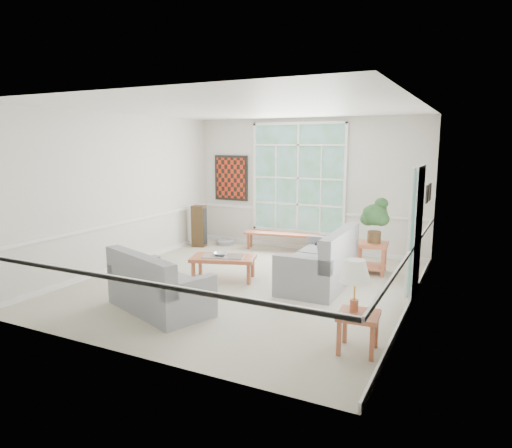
% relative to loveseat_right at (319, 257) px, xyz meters
% --- Properties ---
extents(floor, '(5.50, 6.00, 0.01)m').
position_rel_loveseat_right_xyz_m(floor, '(-1.15, -0.52, -0.50)').
color(floor, '#A8A390').
rests_on(floor, ground).
extents(ceiling, '(5.50, 6.00, 0.02)m').
position_rel_loveseat_right_xyz_m(ceiling, '(-1.15, -0.52, 2.50)').
color(ceiling, white).
rests_on(ceiling, ground).
extents(wall_back, '(5.50, 0.02, 3.00)m').
position_rel_loveseat_right_xyz_m(wall_back, '(-1.15, 2.48, 1.00)').
color(wall_back, silver).
rests_on(wall_back, ground).
extents(wall_front, '(5.50, 0.02, 3.00)m').
position_rel_loveseat_right_xyz_m(wall_front, '(-1.15, -3.52, 1.00)').
color(wall_front, silver).
rests_on(wall_front, ground).
extents(wall_left, '(0.02, 6.00, 3.00)m').
position_rel_loveseat_right_xyz_m(wall_left, '(-3.90, -0.52, 1.00)').
color(wall_left, silver).
rests_on(wall_left, ground).
extents(wall_right, '(0.02, 6.00, 3.00)m').
position_rel_loveseat_right_xyz_m(wall_right, '(1.60, -0.52, 1.00)').
color(wall_right, silver).
rests_on(wall_right, ground).
extents(window_back, '(2.30, 0.08, 2.40)m').
position_rel_loveseat_right_xyz_m(window_back, '(-1.35, 2.44, 1.15)').
color(window_back, white).
rests_on(window_back, wall_back).
extents(entry_door, '(0.08, 0.90, 2.10)m').
position_rel_loveseat_right_xyz_m(entry_door, '(1.56, 0.08, 0.55)').
color(entry_door, white).
rests_on(entry_door, floor).
extents(door_sidelight, '(0.08, 0.26, 1.90)m').
position_rel_loveseat_right_xyz_m(door_sidelight, '(1.56, -0.55, 0.65)').
color(door_sidelight, white).
rests_on(door_sidelight, wall_right).
extents(wall_art, '(0.90, 0.06, 1.10)m').
position_rel_loveseat_right_xyz_m(wall_art, '(-3.10, 2.43, 1.10)').
color(wall_art, '#631B0D').
rests_on(wall_art, wall_back).
extents(wall_frame_near, '(0.04, 0.26, 0.32)m').
position_rel_loveseat_right_xyz_m(wall_frame_near, '(1.56, 1.23, 1.05)').
color(wall_frame_near, black).
rests_on(wall_frame_near, wall_right).
extents(wall_frame_far, '(0.04, 0.26, 0.32)m').
position_rel_loveseat_right_xyz_m(wall_frame_far, '(1.56, 1.63, 1.05)').
color(wall_frame_far, black).
rests_on(wall_frame_far, wall_right).
extents(loveseat_right, '(0.98, 1.85, 0.99)m').
position_rel_loveseat_right_xyz_m(loveseat_right, '(0.00, 0.00, 0.00)').
color(loveseat_right, gray).
rests_on(loveseat_right, floor).
extents(loveseat_front, '(1.83, 1.36, 0.89)m').
position_rel_loveseat_right_xyz_m(loveseat_front, '(-1.71, -2.16, -0.05)').
color(loveseat_front, gray).
rests_on(loveseat_front, floor).
extents(coffee_table, '(1.28, 0.95, 0.42)m').
position_rel_loveseat_right_xyz_m(coffee_table, '(-1.65, -0.43, -0.28)').
color(coffee_table, '#A35233').
rests_on(coffee_table, floor).
extents(pewter_bowl, '(0.39, 0.39, 0.08)m').
position_rel_loveseat_right_xyz_m(pewter_bowl, '(-1.72, -0.41, -0.04)').
color(pewter_bowl, '#9C9CA1').
rests_on(pewter_bowl, coffee_table).
extents(window_bench, '(1.75, 0.60, 0.40)m').
position_rel_loveseat_right_xyz_m(window_bench, '(-1.62, 2.13, -0.30)').
color(window_bench, '#A35233').
rests_on(window_bench, floor).
extents(end_table, '(0.64, 0.64, 0.58)m').
position_rel_loveseat_right_xyz_m(end_table, '(0.65, 1.19, -0.21)').
color(end_table, '#A35233').
rests_on(end_table, floor).
extents(houseplant, '(0.66, 0.66, 0.87)m').
position_rel_loveseat_right_xyz_m(houseplant, '(0.68, 1.23, 0.52)').
color(houseplant, '#274C24').
rests_on(houseplant, end_table).
extents(side_table, '(0.51, 0.51, 0.48)m').
position_rel_loveseat_right_xyz_m(side_table, '(1.25, -2.25, -0.26)').
color(side_table, '#A35233').
rests_on(side_table, floor).
extents(table_lamp, '(0.40, 0.40, 0.62)m').
position_rel_loveseat_right_xyz_m(table_lamp, '(1.18, -2.20, 0.29)').
color(table_lamp, white).
rests_on(table_lamp, side_table).
extents(pet_bed, '(0.48, 0.48, 0.13)m').
position_rel_loveseat_right_xyz_m(pet_bed, '(-3.09, 2.09, -0.43)').
color(pet_bed, gray).
rests_on(pet_bed, floor).
extents(floor_speaker, '(0.34, 0.29, 0.99)m').
position_rel_loveseat_right_xyz_m(floor_speaker, '(-3.55, 1.66, -0.00)').
color(floor_speaker, '#412E18').
rests_on(floor_speaker, floor).
extents(cat, '(0.35, 0.26, 0.16)m').
position_rel_loveseat_right_xyz_m(cat, '(-0.12, 0.65, 0.09)').
color(cat, black).
rests_on(cat, loveseat_right).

